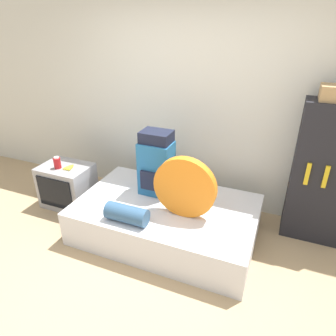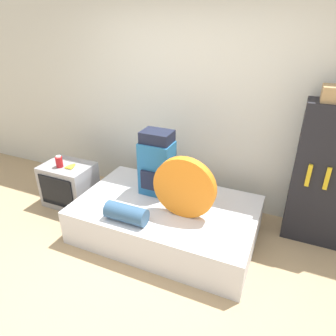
# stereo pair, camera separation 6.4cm
# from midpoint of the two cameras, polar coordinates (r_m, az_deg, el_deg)

# --- Properties ---
(ground_plane) EXTENTS (16.00, 16.00, 0.00)m
(ground_plane) POSITION_cam_midpoint_polar(r_m,az_deg,el_deg) (3.03, -7.16, -21.48)
(ground_plane) COLOR tan
(wall_back) EXTENTS (8.00, 0.05, 2.60)m
(wall_back) POSITION_cam_midpoint_polar(r_m,az_deg,el_deg) (3.75, 5.57, 11.86)
(wall_back) COLOR silver
(wall_back) RESTS_ON ground_plane
(bed) EXTENTS (1.97, 1.23, 0.41)m
(bed) POSITION_cam_midpoint_polar(r_m,az_deg,el_deg) (3.45, 0.22, -9.71)
(bed) COLOR silver
(bed) RESTS_ON ground_plane
(backpack) EXTENTS (0.36, 0.30, 0.75)m
(backpack) POSITION_cam_midpoint_polar(r_m,az_deg,el_deg) (3.39, -1.58, 0.77)
(backpack) COLOR #23669E
(backpack) RESTS_ON bed
(tent_bag) EXTENTS (0.65, 0.09, 0.65)m
(tent_bag) POSITION_cam_midpoint_polar(r_m,az_deg,el_deg) (3.00, 3.75, -3.75)
(tent_bag) COLOR orange
(tent_bag) RESTS_ON bed
(sleeping_roll) EXTENTS (0.44, 0.18, 0.18)m
(sleeping_roll) POSITION_cam_midpoint_polar(r_m,az_deg,el_deg) (3.05, -7.37, -8.56)
(sleeping_roll) COLOR #33567A
(sleeping_roll) RESTS_ON bed
(television) EXTENTS (0.63, 0.49, 0.56)m
(television) POSITION_cam_midpoint_polar(r_m,az_deg,el_deg) (4.16, -17.85, -2.98)
(television) COLOR #939399
(television) RESTS_ON ground_plane
(canister) EXTENTS (0.09, 0.09, 0.15)m
(canister) POSITION_cam_midpoint_polar(r_m,az_deg,el_deg) (4.00, -19.59, 1.14)
(canister) COLOR #B2191E
(canister) RESTS_ON television
(banana_bunch) EXTENTS (0.12, 0.16, 0.03)m
(banana_bunch) POSITION_cam_midpoint_polar(r_m,az_deg,el_deg) (3.96, -17.49, 0.33)
(banana_bunch) COLOR yellow
(banana_bunch) RESTS_ON television
(bookshelf) EXTENTS (0.63, 0.35, 1.55)m
(bookshelf) POSITION_cam_midpoint_polar(r_m,az_deg,el_deg) (3.53, 28.22, -1.42)
(bookshelf) COLOR black
(bookshelf) RESTS_ON ground_plane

